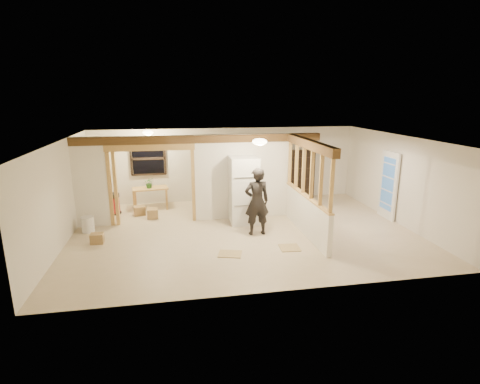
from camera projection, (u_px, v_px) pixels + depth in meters
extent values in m
cube|color=beige|center=(243.00, 232.00, 10.11)|extent=(9.00, 6.50, 0.01)
cube|color=white|center=(244.00, 139.00, 9.48)|extent=(9.00, 6.50, 0.01)
cube|color=beige|center=(226.00, 165.00, 12.89)|extent=(9.00, 0.01, 2.50)
cube|color=beige|center=(277.00, 229.00, 6.70)|extent=(9.00, 0.01, 2.50)
cube|color=beige|center=(61.00, 194.00, 9.03)|extent=(0.01, 6.50, 2.50)
cube|color=beige|center=(400.00, 180.00, 10.57)|extent=(0.01, 6.50, 2.50)
cube|color=white|center=(90.00, 183.00, 10.25)|extent=(0.90, 0.12, 2.50)
cube|color=white|center=(243.00, 177.00, 10.98)|extent=(2.80, 0.12, 2.50)
cube|color=tan|center=(152.00, 185.00, 10.57)|extent=(2.46, 0.14, 2.20)
cube|color=brown|center=(201.00, 139.00, 10.49)|extent=(7.00, 0.18, 0.22)
cube|color=brown|center=(309.00, 144.00, 9.41)|extent=(0.18, 3.30, 0.22)
cube|color=white|center=(306.00, 215.00, 9.88)|extent=(0.12, 3.20, 1.00)
cube|color=tan|center=(308.00, 172.00, 9.59)|extent=(0.14, 3.20, 1.32)
cube|color=black|center=(148.00, 159.00, 12.30)|extent=(1.12, 0.10, 1.10)
cube|color=white|center=(388.00, 185.00, 11.00)|extent=(0.12, 0.86, 2.00)
ellipsoid|color=#FFEABF|center=(260.00, 142.00, 9.06)|extent=(0.36, 0.36, 0.16)
ellipsoid|color=#FFEABF|center=(148.00, 133.00, 11.25)|extent=(0.32, 0.32, 0.14)
ellipsoid|color=#FFD88C|center=(165.00, 145.00, 10.75)|extent=(0.07, 0.07, 0.07)
cube|color=white|center=(244.00, 190.00, 10.62)|extent=(0.79, 0.76, 1.91)
imported|color=black|center=(257.00, 202.00, 9.71)|extent=(0.68, 0.46, 1.79)
cube|color=tan|center=(151.00, 198.00, 12.09)|extent=(1.17, 0.71, 0.70)
imported|color=#37652D|center=(149.00, 183.00, 11.90)|extent=(0.31, 0.27, 0.34)
cylinder|color=maroon|center=(112.00, 204.00, 11.53)|extent=(0.52, 0.52, 0.66)
cube|color=black|center=(302.00, 174.00, 13.25)|extent=(0.86, 0.29, 1.71)
cylinder|color=white|center=(88.00, 224.00, 10.05)|extent=(0.43, 0.43, 0.42)
cube|color=#9F7D4D|center=(140.00, 211.00, 11.48)|extent=(0.37, 0.34, 0.28)
cube|color=#9F7D4D|center=(153.00, 213.00, 11.18)|extent=(0.31, 0.31, 0.29)
cube|color=#9F7D4D|center=(97.00, 238.00, 9.28)|extent=(0.31, 0.25, 0.25)
cube|color=tan|center=(290.00, 248.00, 9.02)|extent=(0.50, 0.50, 0.02)
cube|color=tan|center=(230.00, 254.00, 8.67)|extent=(0.63, 0.55, 0.02)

